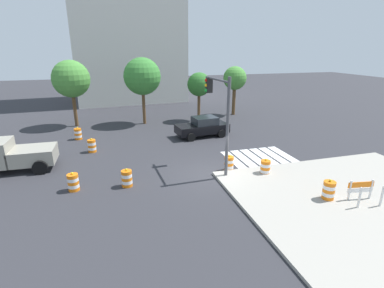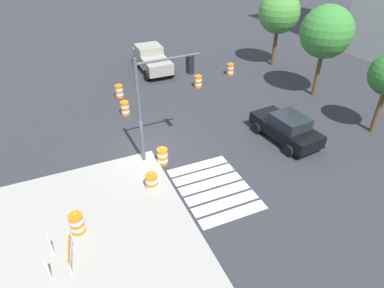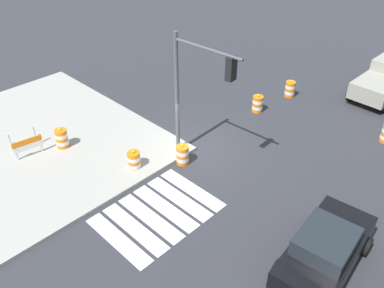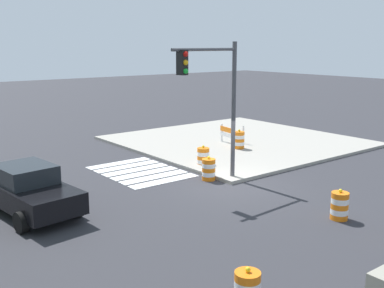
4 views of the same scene
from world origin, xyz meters
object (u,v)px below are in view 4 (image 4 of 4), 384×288
at_px(traffic_barrel_median_near, 203,157).
at_px(traffic_barrel_on_sidewalk, 239,140).
at_px(traffic_light_pole, 214,87).
at_px(construction_barricade, 229,133).
at_px(sports_car, 29,190).
at_px(traffic_barrel_near_corner, 340,206).
at_px(traffic_barrel_crosswalk_end, 209,169).

relative_size(traffic_barrel_median_near, traffic_barrel_on_sidewalk, 1.00).
distance_m(traffic_barrel_median_near, traffic_light_pole, 4.45).
height_order(construction_barricade, traffic_light_pole, traffic_light_pole).
relative_size(sports_car, traffic_barrel_on_sidewalk, 4.38).
xyz_separation_m(sports_car, traffic_barrel_near_corner, (-6.73, -7.65, -0.36)).
distance_m(traffic_barrel_crosswalk_end, traffic_barrel_median_near, 2.13).
height_order(traffic_barrel_crosswalk_end, construction_barricade, construction_barricade).
bearing_deg(traffic_barrel_median_near, traffic_light_pole, 148.48).
bearing_deg(traffic_barrel_on_sidewalk, traffic_barrel_near_corner, 154.74).
relative_size(traffic_barrel_crosswalk_end, traffic_barrel_median_near, 1.00).
relative_size(sports_car, traffic_light_pole, 0.81).
height_order(traffic_barrel_crosswalk_end, traffic_light_pole, traffic_light_pole).
distance_m(traffic_barrel_median_near, traffic_barrel_on_sidewalk, 3.82).
relative_size(sports_car, traffic_barrel_near_corner, 4.38).
bearing_deg(construction_barricade, traffic_barrel_near_corner, 155.05).
bearing_deg(sports_car, traffic_barrel_crosswalk_end, -95.47).
height_order(sports_car, construction_barricade, sports_car).
bearing_deg(sports_car, traffic_light_pole, -100.69).
xyz_separation_m(traffic_barrel_median_near, traffic_barrel_on_sidewalk, (1.35, -3.57, 0.15)).
xyz_separation_m(traffic_barrel_near_corner, construction_barricade, (10.56, -4.91, 0.27)).
bearing_deg(traffic_light_pole, traffic_barrel_median_near, -31.52).
bearing_deg(traffic_light_pole, construction_barricade, -47.57).
bearing_deg(traffic_barrel_crosswalk_end, traffic_light_pole, 154.44).
bearing_deg(traffic_barrel_near_corner, construction_barricade, -24.95).
bearing_deg(traffic_barrel_on_sidewalk, traffic_barrel_median_near, 110.78).
relative_size(traffic_barrel_near_corner, traffic_barrel_on_sidewalk, 1.00).
relative_size(sports_car, traffic_barrel_crosswalk_end, 4.38).
distance_m(traffic_barrel_on_sidewalk, construction_barricade, 1.52).
bearing_deg(traffic_barrel_crosswalk_end, traffic_barrel_near_corner, -176.08).
bearing_deg(traffic_barrel_crosswalk_end, sports_car, 84.53).
height_order(traffic_barrel_near_corner, traffic_barrel_median_near, same).
height_order(traffic_barrel_near_corner, construction_barricade, construction_barricade).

